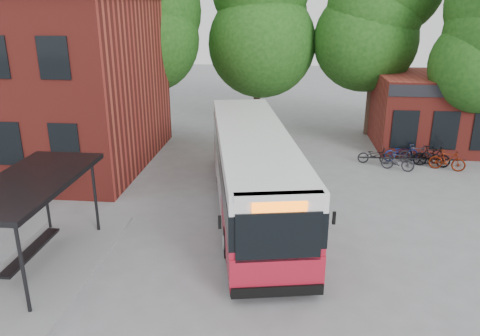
# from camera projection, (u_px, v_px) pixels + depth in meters

# --- Properties ---
(ground) EXTENTS (100.00, 100.00, 0.00)m
(ground) POSITION_uv_depth(u_px,v_px,m) (191.00, 257.00, 15.06)
(ground) COLOR slate
(bus_shelter) EXTENTS (3.60, 7.00, 2.90)m
(bus_shelter) POSITION_uv_depth(u_px,v_px,m) (36.00, 224.00, 14.06)
(bus_shelter) COLOR black
(bus_shelter) RESTS_ON ground
(bike_rail) EXTENTS (5.20, 0.10, 0.38)m
(bike_rail) POSITION_uv_depth(u_px,v_px,m) (411.00, 162.00, 23.52)
(bike_rail) COLOR black
(bike_rail) RESTS_ON ground
(tree_0) EXTENTS (7.92, 7.92, 11.00)m
(tree_0) POSITION_uv_depth(u_px,v_px,m) (143.00, 42.00, 28.81)
(tree_0) COLOR #194512
(tree_0) RESTS_ON ground
(tree_1) EXTENTS (7.92, 7.92, 10.40)m
(tree_1) POSITION_uv_depth(u_px,v_px,m) (258.00, 46.00, 29.20)
(tree_1) COLOR #194512
(tree_1) RESTS_ON ground
(tree_2) EXTENTS (7.92, 7.92, 11.00)m
(tree_2) POSITION_uv_depth(u_px,v_px,m) (375.00, 43.00, 27.51)
(tree_2) COLOR #194512
(tree_2) RESTS_ON ground
(city_bus) EXTENTS (4.90, 12.82, 3.19)m
(city_bus) POSITION_uv_depth(u_px,v_px,m) (253.00, 171.00, 18.03)
(city_bus) COLOR #AC152A
(city_bus) RESTS_ON ground
(bicycle_0) EXTENTS (1.65, 0.60, 0.86)m
(bicycle_0) POSITION_uv_depth(u_px,v_px,m) (374.00, 155.00, 23.76)
(bicycle_0) COLOR black
(bicycle_0) RESTS_ON ground
(bicycle_1) EXTENTS (1.64, 1.02, 0.96)m
(bicycle_1) POSITION_uv_depth(u_px,v_px,m) (398.00, 161.00, 22.73)
(bicycle_1) COLOR #27262C
(bicycle_1) RESTS_ON ground
(bicycle_2) EXTENTS (1.92, 1.01, 0.96)m
(bicycle_2) POSITION_uv_depth(u_px,v_px,m) (401.00, 152.00, 24.09)
(bicycle_2) COLOR navy
(bicycle_2) RESTS_ON ground
(bicycle_3) EXTENTS (1.70, 0.77, 0.98)m
(bicycle_3) POSITION_uv_depth(u_px,v_px,m) (416.00, 154.00, 23.75)
(bicycle_3) COLOR #24222B
(bicycle_3) RESTS_ON ground
(bicycle_4) EXTENTS (1.63, 0.83, 0.82)m
(bicycle_4) POSITION_uv_depth(u_px,v_px,m) (425.00, 156.00, 23.68)
(bicycle_4) COLOR black
(bicycle_4) RESTS_ON ground
(bicycle_5) EXTENTS (1.83, 0.89, 1.06)m
(bicycle_5) POSITION_uv_depth(u_px,v_px,m) (432.00, 157.00, 23.23)
(bicycle_5) COLOR black
(bicycle_5) RESTS_ON ground
(bicycle_7) EXTENTS (1.76, 1.01, 1.02)m
(bicycle_7) POSITION_uv_depth(u_px,v_px,m) (447.00, 160.00, 22.74)
(bicycle_7) COLOR #5E1907
(bicycle_7) RESTS_ON ground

